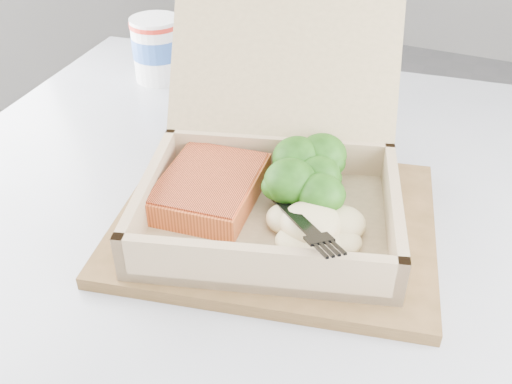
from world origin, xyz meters
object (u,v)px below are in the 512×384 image
at_px(takeout_container, 275,154).
at_px(paper_cup, 157,47).
at_px(cafe_table, 272,348).
at_px(serving_tray, 276,221).

xyz_separation_m(takeout_container, paper_cup, (-0.29, 0.22, -0.01)).
xyz_separation_m(cafe_table, paper_cup, (-0.30, 0.25, 0.24)).
xyz_separation_m(serving_tray, takeout_container, (-0.02, 0.03, 0.06)).
distance_m(cafe_table, paper_cup, 0.46).
relative_size(cafe_table, paper_cup, 10.25).
relative_size(serving_tray, takeout_container, 0.87).
distance_m(serving_tray, takeout_container, 0.07).
xyz_separation_m(cafe_table, serving_tray, (0.00, -0.00, 0.20)).
bearing_deg(paper_cup, takeout_container, -37.94).
relative_size(cafe_table, serving_tray, 3.07).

